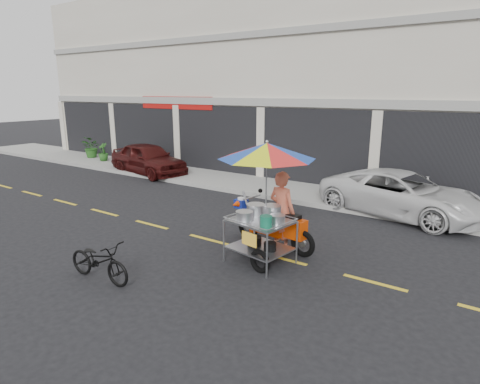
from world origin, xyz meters
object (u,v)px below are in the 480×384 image
Objects in this scene: white_pickup at (402,194)px; food_vendor_rig at (271,185)px; near_bicycle at (99,261)px; maroon_sedan at (148,159)px.

white_pickup is 1.77× the size of food_vendor_rig.
near_bicycle is 0.59× the size of food_vendor_rig.
food_vendor_rig reaches higher than near_bicycle.
maroon_sedan is 10.07m from food_vendor_rig.
maroon_sedan is 0.87× the size of white_pickup.
food_vendor_rig reaches higher than maroon_sedan.
near_bicycle is (6.71, -7.55, -0.28)m from maroon_sedan.
near_bicycle is at bearing -129.26° from maroon_sedan.
white_pickup is 5.12m from food_vendor_rig.
food_vendor_rig is at bearing -109.21° from maroon_sedan.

